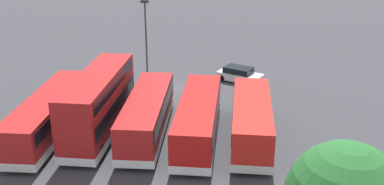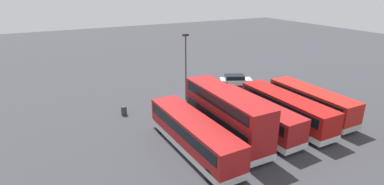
# 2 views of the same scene
# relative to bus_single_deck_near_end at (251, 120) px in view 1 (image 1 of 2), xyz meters

# --- Properties ---
(ground_plane) EXTENTS (140.00, 140.00, 0.00)m
(ground_plane) POSITION_rel_bus_single_deck_near_end_xyz_m (7.29, -9.64, -1.62)
(ground_plane) COLOR #38383D
(bus_single_deck_near_end) EXTENTS (2.63, 10.09, 2.95)m
(bus_single_deck_near_end) POSITION_rel_bus_single_deck_near_end_xyz_m (0.00, 0.00, 0.00)
(bus_single_deck_near_end) COLOR red
(bus_single_deck_near_end) RESTS_ON ground
(bus_single_deck_second) EXTENTS (2.62, 11.02, 2.95)m
(bus_single_deck_second) POSITION_rel_bus_single_deck_near_end_xyz_m (3.70, 0.08, 0.00)
(bus_single_deck_second) COLOR #B71411
(bus_single_deck_second) RESTS_ON ground
(bus_single_deck_third) EXTENTS (2.98, 10.93, 2.95)m
(bus_single_deck_third) POSITION_rel_bus_single_deck_near_end_xyz_m (7.40, -0.22, 0.00)
(bus_single_deck_third) COLOR #A51919
(bus_single_deck_third) RESTS_ON ground
(bus_double_decker_fourth) EXTENTS (2.64, 10.64, 4.55)m
(bus_double_decker_fourth) POSITION_rel_bus_single_deck_near_end_xyz_m (10.81, -0.01, 0.83)
(bus_double_decker_fourth) COLOR #A51919
(bus_double_decker_fourth) RESTS_ON ground
(bus_single_deck_fifth) EXTENTS (2.93, 11.77, 2.95)m
(bus_single_deck_fifth) POSITION_rel_bus_single_deck_near_end_xyz_m (14.37, 0.51, 0.00)
(bus_single_deck_fifth) COLOR #A51919
(bus_single_deck_fifth) RESTS_ON ground
(car_hatchback_silver) EXTENTS (4.67, 3.46, 1.43)m
(car_hatchback_silver) POSITION_rel_bus_single_deck_near_end_xyz_m (0.89, -12.33, -0.92)
(car_hatchback_silver) COLOR silver
(car_hatchback_silver) RESTS_ON ground
(lamp_post_tall) EXTENTS (0.70, 0.30, 7.97)m
(lamp_post_tall) POSITION_rel_bus_single_deck_near_end_xyz_m (9.50, -10.50, 3.05)
(lamp_post_tall) COLOR #38383D
(lamp_post_tall) RESTS_ON ground
(waste_bin_yellow) EXTENTS (0.60, 0.60, 0.95)m
(waste_bin_yellow) POSITION_rel_bus_single_deck_near_end_xyz_m (17.45, -9.55, -1.14)
(waste_bin_yellow) COLOR #333338
(waste_bin_yellow) RESTS_ON ground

